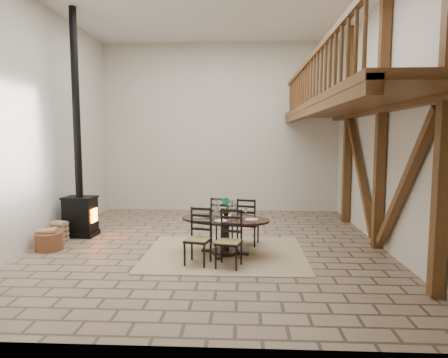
{
  "coord_description": "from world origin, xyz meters",
  "views": [
    {
      "loc": [
        0.7,
        -8.01,
        2.22
      ],
      "look_at": [
        0.28,
        0.4,
        1.34
      ],
      "focal_mm": 32.0,
      "sensor_mm": 36.0,
      "label": 1
    }
  ],
  "objects_px": {
    "wood_stove": "(79,187)",
    "log_stack": "(60,231)",
    "log_basket": "(49,241)",
    "dining_table": "(225,233)"
  },
  "relations": [
    {
      "from": "wood_stove",
      "to": "log_stack",
      "type": "relative_size",
      "value": 11.56
    },
    {
      "from": "log_basket",
      "to": "dining_table",
      "type": "bearing_deg",
      "value": -1.8
    },
    {
      "from": "log_basket",
      "to": "log_stack",
      "type": "distance_m",
      "value": 0.68
    },
    {
      "from": "wood_stove",
      "to": "log_basket",
      "type": "relative_size",
      "value": 9.51
    },
    {
      "from": "dining_table",
      "to": "wood_stove",
      "type": "xyz_separation_m",
      "value": [
        -3.32,
        1.26,
        0.71
      ]
    },
    {
      "from": "dining_table",
      "to": "wood_stove",
      "type": "relative_size",
      "value": 0.41
    },
    {
      "from": "dining_table",
      "to": "log_basket",
      "type": "height_order",
      "value": "dining_table"
    },
    {
      "from": "dining_table",
      "to": "wood_stove",
      "type": "distance_m",
      "value": 3.62
    },
    {
      "from": "dining_table",
      "to": "log_stack",
      "type": "height_order",
      "value": "dining_table"
    },
    {
      "from": "dining_table",
      "to": "log_basket",
      "type": "xyz_separation_m",
      "value": [
        -3.49,
        0.11,
        -0.22
      ]
    }
  ]
}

